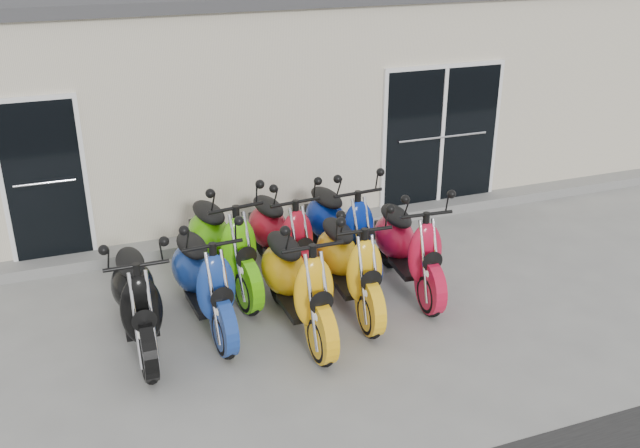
{
  "coord_description": "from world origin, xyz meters",
  "views": [
    {
      "loc": [
        -2.92,
        -7.14,
        4.35
      ],
      "look_at": [
        0.0,
        0.6,
        0.75
      ],
      "focal_mm": 40.0,
      "sensor_mm": 36.0,
      "label": 1
    }
  ],
  "objects_px": {
    "scooter_front_black": "(135,286)",
    "scooter_front_orange_b": "(350,251)",
    "scooter_front_blue": "(203,267)",
    "scooter_back_blue": "(341,215)",
    "scooter_front_orange_a": "(297,269)",
    "scooter_back_red": "(281,224)",
    "scooter_front_red": "(409,235)",
    "scooter_back_green": "(222,231)"
  },
  "relations": [
    {
      "from": "scooter_front_black",
      "to": "scooter_front_orange_b",
      "type": "relative_size",
      "value": 1.0
    },
    {
      "from": "scooter_front_blue",
      "to": "scooter_front_orange_b",
      "type": "xyz_separation_m",
      "value": [
        1.7,
        -0.19,
        -0.01
      ]
    },
    {
      "from": "scooter_front_black",
      "to": "scooter_back_blue",
      "type": "height_order",
      "value": "scooter_back_blue"
    },
    {
      "from": "scooter_front_blue",
      "to": "scooter_back_red",
      "type": "distance_m",
      "value": 1.47
    },
    {
      "from": "scooter_front_blue",
      "to": "scooter_front_orange_b",
      "type": "bearing_deg",
      "value": -10.33
    },
    {
      "from": "scooter_front_orange_b",
      "to": "scooter_front_red",
      "type": "bearing_deg",
      "value": 14.37
    },
    {
      "from": "scooter_front_orange_a",
      "to": "scooter_front_red",
      "type": "relative_size",
      "value": 1.05
    },
    {
      "from": "scooter_front_black",
      "to": "scooter_front_orange_b",
      "type": "bearing_deg",
      "value": 0.02
    },
    {
      "from": "scooter_front_black",
      "to": "scooter_front_red",
      "type": "distance_m",
      "value": 3.32
    },
    {
      "from": "scooter_front_red",
      "to": "scooter_front_orange_b",
      "type": "bearing_deg",
      "value": -164.39
    },
    {
      "from": "scooter_back_green",
      "to": "scooter_front_orange_b",
      "type": "bearing_deg",
      "value": -45.75
    },
    {
      "from": "scooter_front_orange_a",
      "to": "scooter_front_orange_b",
      "type": "bearing_deg",
      "value": 19.69
    },
    {
      "from": "scooter_front_blue",
      "to": "scooter_front_red",
      "type": "bearing_deg",
      "value": -4.34
    },
    {
      "from": "scooter_front_blue",
      "to": "scooter_front_orange_a",
      "type": "bearing_deg",
      "value": -30.01
    },
    {
      "from": "scooter_back_green",
      "to": "scooter_back_blue",
      "type": "bearing_deg",
      "value": -6.79
    },
    {
      "from": "scooter_front_black",
      "to": "scooter_back_red",
      "type": "distance_m",
      "value": 2.2
    },
    {
      "from": "scooter_back_red",
      "to": "scooter_back_blue",
      "type": "relative_size",
      "value": 0.98
    },
    {
      "from": "scooter_front_blue",
      "to": "scooter_front_orange_a",
      "type": "xyz_separation_m",
      "value": [
        0.95,
        -0.46,
        0.02
      ]
    },
    {
      "from": "scooter_front_orange_b",
      "to": "scooter_back_green",
      "type": "relative_size",
      "value": 0.94
    },
    {
      "from": "scooter_back_green",
      "to": "scooter_front_blue",
      "type": "bearing_deg",
      "value": -125.54
    },
    {
      "from": "scooter_front_orange_a",
      "to": "scooter_front_red",
      "type": "xyz_separation_m",
      "value": [
        1.61,
        0.45,
        -0.04
      ]
    },
    {
      "from": "scooter_front_orange_b",
      "to": "scooter_front_red",
      "type": "distance_m",
      "value": 0.88
    },
    {
      "from": "scooter_front_red",
      "to": "scooter_back_green",
      "type": "xyz_separation_m",
      "value": [
        -2.14,
        0.81,
        0.05
      ]
    },
    {
      "from": "scooter_front_red",
      "to": "scooter_back_blue",
      "type": "xyz_separation_m",
      "value": [
        -0.56,
        0.85,
        0.02
      ]
    },
    {
      "from": "scooter_front_orange_b",
      "to": "scooter_back_blue",
      "type": "height_order",
      "value": "scooter_back_blue"
    },
    {
      "from": "scooter_front_blue",
      "to": "scooter_back_blue",
      "type": "bearing_deg",
      "value": 18.69
    },
    {
      "from": "scooter_front_blue",
      "to": "scooter_front_red",
      "type": "xyz_separation_m",
      "value": [
        2.56,
        -0.01,
        -0.01
      ]
    },
    {
      "from": "scooter_front_orange_a",
      "to": "scooter_back_blue",
      "type": "relative_size",
      "value": 1.02
    },
    {
      "from": "scooter_front_black",
      "to": "scooter_front_blue",
      "type": "xyz_separation_m",
      "value": [
        0.76,
        0.16,
        0.01
      ]
    },
    {
      "from": "scooter_front_red",
      "to": "scooter_front_orange_a",
      "type": "bearing_deg",
      "value": -160.06
    },
    {
      "from": "scooter_front_orange_a",
      "to": "scooter_back_blue",
      "type": "xyz_separation_m",
      "value": [
        1.05,
        1.3,
        -0.02
      ]
    },
    {
      "from": "scooter_front_red",
      "to": "scooter_back_green",
      "type": "bearing_deg",
      "value": 163.51
    },
    {
      "from": "scooter_front_black",
      "to": "scooter_front_red",
      "type": "xyz_separation_m",
      "value": [
        3.32,
        0.15,
        -0.0
      ]
    },
    {
      "from": "scooter_front_black",
      "to": "scooter_front_orange_a",
      "type": "relative_size",
      "value": 0.95
    },
    {
      "from": "scooter_front_black",
      "to": "scooter_front_blue",
      "type": "bearing_deg",
      "value": 12.79
    },
    {
      "from": "scooter_front_black",
      "to": "scooter_front_red",
      "type": "height_order",
      "value": "scooter_front_black"
    },
    {
      "from": "scooter_front_orange_a",
      "to": "scooter_back_red",
      "type": "bearing_deg",
      "value": 79.0
    },
    {
      "from": "scooter_front_black",
      "to": "scooter_back_blue",
      "type": "xyz_separation_m",
      "value": [
        2.76,
        1.0,
        0.02
      ]
    },
    {
      "from": "scooter_front_black",
      "to": "scooter_back_red",
      "type": "height_order",
      "value": "scooter_back_red"
    },
    {
      "from": "scooter_back_blue",
      "to": "scooter_back_red",
      "type": "bearing_deg",
      "value": 174.94
    },
    {
      "from": "scooter_front_black",
      "to": "scooter_front_blue",
      "type": "height_order",
      "value": "scooter_front_blue"
    },
    {
      "from": "scooter_front_orange_b",
      "to": "scooter_front_orange_a",
      "type": "bearing_deg",
      "value": -156.49
    }
  ]
}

